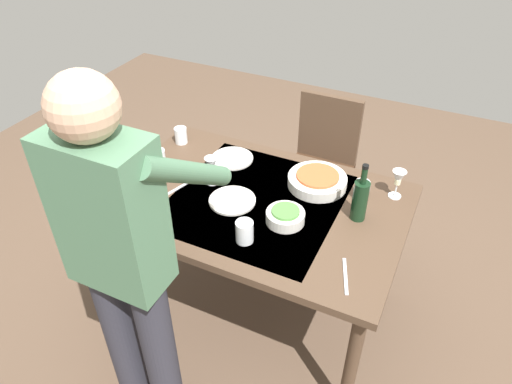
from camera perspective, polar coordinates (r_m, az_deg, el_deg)
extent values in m
plane|color=brown|center=(2.86, 0.00, -13.14)|extent=(6.00, 6.00, 0.00)
cube|color=#4C3828|center=(2.34, 0.00, -1.37)|extent=(1.45, 0.96, 0.04)
cube|color=#C6AD89|center=(2.33, 0.00, -1.02)|extent=(0.80, 0.82, 0.00)
cylinder|color=#4C3828|center=(2.77, 16.19, -6.37)|extent=(0.06, 0.06, 0.73)
cylinder|color=#4C3828|center=(3.12, -7.62, 0.58)|extent=(0.06, 0.06, 0.73)
cylinder|color=#4C3828|center=(2.22, 11.40, -19.84)|extent=(0.06, 0.06, 0.73)
cylinder|color=#4C3828|center=(2.64, -17.06, -9.03)|extent=(0.06, 0.06, 0.73)
cube|color=#352114|center=(3.08, 7.34, 2.17)|extent=(0.40, 0.40, 0.04)
cube|color=#4C3828|center=(3.10, 8.81, 7.60)|extent=(0.40, 0.04, 0.45)
cylinder|color=#4C3828|center=(3.31, 10.78, -0.25)|extent=(0.04, 0.04, 0.43)
cylinder|color=#4C3828|center=(3.39, 5.31, 1.25)|extent=(0.04, 0.04, 0.43)
cylinder|color=#4C3828|center=(3.05, 8.95, -3.74)|extent=(0.04, 0.04, 0.43)
cylinder|color=#4C3828|center=(3.13, 3.06, -2.03)|extent=(0.04, 0.04, 0.43)
cylinder|color=#2D2D38|center=(2.25, -15.78, -16.53)|extent=(0.14, 0.14, 0.88)
cylinder|color=#2D2D38|center=(2.16, -11.43, -18.68)|extent=(0.14, 0.14, 0.88)
cube|color=#4C7556|center=(1.67, -17.29, -2.57)|extent=(0.36, 0.20, 0.60)
sphere|color=tan|center=(1.46, -20.13, 9.61)|extent=(0.22, 0.22, 0.22)
cylinder|color=#4C7556|center=(1.87, -17.13, 4.85)|extent=(0.08, 0.52, 0.40)
cylinder|color=#4C7556|center=(1.68, -8.19, 2.36)|extent=(0.08, 0.52, 0.40)
cylinder|color=black|center=(2.21, 12.39, -1.04)|extent=(0.07, 0.07, 0.20)
cylinder|color=black|center=(2.13, 12.88, 1.92)|extent=(0.03, 0.03, 0.08)
cylinder|color=black|center=(2.10, 13.06, 2.99)|extent=(0.03, 0.03, 0.02)
cylinder|color=white|center=(2.45, 16.34, -0.45)|extent=(0.06, 0.06, 0.01)
cylinder|color=white|center=(2.43, 16.49, 0.26)|extent=(0.01, 0.01, 0.07)
cone|color=white|center=(2.38, 16.79, 1.66)|extent=(0.07, 0.07, 0.07)
cylinder|color=beige|center=(2.40, 16.69, 1.22)|extent=(0.03, 0.03, 0.03)
cylinder|color=white|center=(2.45, -5.27, 1.19)|extent=(0.06, 0.06, 0.01)
cylinder|color=white|center=(2.43, -5.31, 1.92)|extent=(0.01, 0.01, 0.07)
cone|color=white|center=(2.39, -5.41, 3.34)|extent=(0.07, 0.07, 0.07)
cylinder|color=maroon|center=(2.40, -5.38, 2.89)|extent=(0.03, 0.03, 0.03)
cylinder|color=silver|center=(2.79, -9.04, 6.75)|extent=(0.07, 0.07, 0.09)
cylinder|color=silver|center=(2.07, -1.39, -4.79)|extent=(0.08, 0.08, 0.10)
cylinder|color=silver|center=(2.60, -11.66, 4.04)|extent=(0.08, 0.08, 0.10)
cylinder|color=silver|center=(2.37, 12.64, 0.25)|extent=(0.07, 0.07, 0.10)
cylinder|color=silver|center=(2.43, 7.38, 1.30)|extent=(0.30, 0.30, 0.05)
cylinder|color=#C6562D|center=(2.41, 7.43, 1.74)|extent=(0.22, 0.22, 0.03)
cylinder|color=silver|center=(2.19, 3.55, -3.01)|extent=(0.18, 0.18, 0.05)
cylinder|color=#4C843D|center=(2.17, 3.57, -2.55)|extent=(0.13, 0.13, 0.03)
cylinder|color=silver|center=(2.32, -2.87, -1.02)|extent=(0.23, 0.23, 0.01)
cylinder|color=silver|center=(2.63, -2.87, 4.07)|extent=(0.23, 0.23, 0.01)
cube|color=silver|center=(1.99, 10.72, -9.90)|extent=(0.08, 0.19, 0.00)
cube|color=silver|center=(2.42, -9.78, 0.22)|extent=(0.07, 0.18, 0.00)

